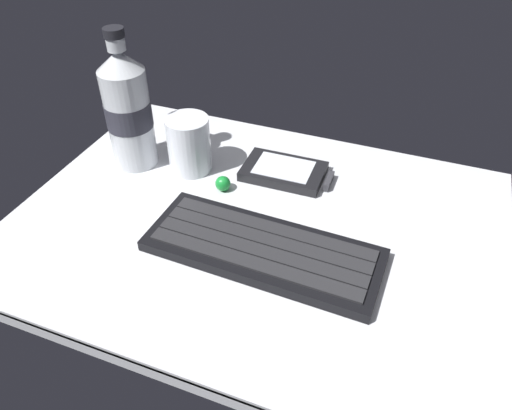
{
  "coord_description": "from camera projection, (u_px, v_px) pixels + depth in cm",
  "views": [
    {
      "loc": [
        17.44,
        -45.44,
        42.9
      ],
      "look_at": [
        0.0,
        0.0,
        3.0
      ],
      "focal_mm": 34.18,
      "sensor_mm": 36.0,
      "label": 1
    }
  ],
  "objects": [
    {
      "name": "ground_plane",
      "position": [
        255.0,
        229.0,
        0.65
      ],
      "size": [
        64.0,
        48.0,
        2.8
      ],
      "color": "silver"
    },
    {
      "name": "keyboard",
      "position": [
        263.0,
        249.0,
        0.6
      ],
      "size": [
        29.36,
        11.99,
        1.7
      ],
      "color": "black",
      "rests_on": "ground_plane"
    },
    {
      "name": "handheld_device",
      "position": [
        288.0,
        172.0,
        0.73
      ],
      "size": [
        12.89,
        7.78,
        1.5
      ],
      "color": "black",
      "rests_on": "ground_plane"
    },
    {
      "name": "juice_cup",
      "position": [
        189.0,
        147.0,
        0.72
      ],
      "size": [
        6.4,
        6.4,
        8.5
      ],
      "color": "silver",
      "rests_on": "ground_plane"
    },
    {
      "name": "water_bottle",
      "position": [
        128.0,
        110.0,
        0.7
      ],
      "size": [
        6.73,
        6.73,
        20.8
      ],
      "color": "silver",
      "rests_on": "ground_plane"
    },
    {
      "name": "trackball_mouse",
      "position": [
        223.0,
        184.0,
        0.7
      ],
      "size": [
        2.2,
        2.2,
        2.2
      ],
      "primitive_type": "sphere",
      "color": "#198C33",
      "rests_on": "ground_plane"
    }
  ]
}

